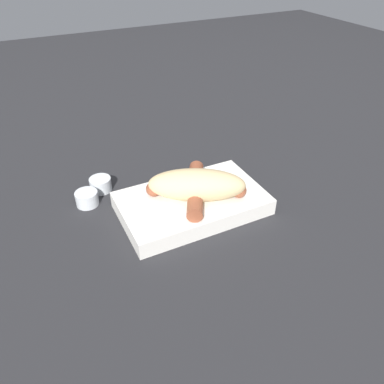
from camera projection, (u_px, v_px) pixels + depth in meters
name	position (u px, v px, depth m)	size (l,w,h in m)	color
ground_plane	(192.00, 210.00, 0.70)	(3.00, 3.00, 0.00)	#232326
food_tray	(192.00, 203.00, 0.70)	(0.26, 0.16, 0.03)	silver
bread_roll	(197.00, 185.00, 0.67)	(0.19, 0.14, 0.06)	#DBBC84
sausage	(196.00, 190.00, 0.68)	(0.17, 0.15, 0.03)	brown
pickled_veggies	(205.00, 183.00, 0.72)	(0.07, 0.06, 0.01)	orange
condiment_cup_near	(101.00, 185.00, 0.75)	(0.04, 0.04, 0.03)	silver
condiment_cup_far	(87.00, 199.00, 0.71)	(0.04, 0.04, 0.03)	silver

